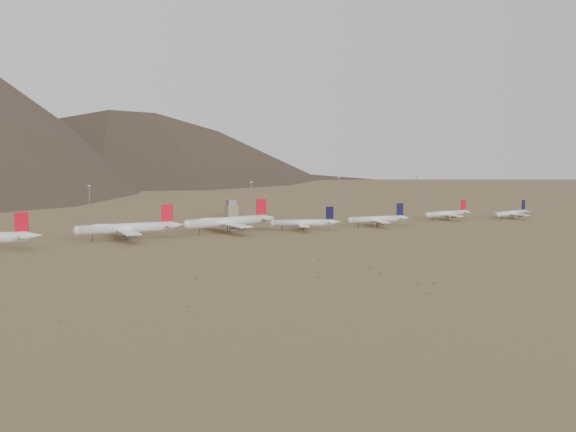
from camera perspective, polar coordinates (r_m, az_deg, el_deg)
name	(u,v)px	position (r m, az deg, el deg)	size (l,w,h in m)	color
ground	(257,240)	(462.19, -2.22, -1.69)	(3000.00, 3000.00, 0.00)	olive
mountain_ridge	(35,73)	(1336.82, -17.53, 9.68)	(4400.00, 1000.00, 300.00)	#48392B
widebody_centre	(126,228)	(471.30, -11.46, -0.84)	(65.08, 49.70, 19.33)	white
widebody_east	(227,221)	(495.28, -4.33, -0.39)	(65.06, 50.76, 19.45)	white
narrowbody_a	(304,223)	(503.62, 1.18, -0.48)	(43.37, 32.28, 14.83)	white
narrowbody_b	(378,219)	(526.74, 6.42, -0.22)	(44.65, 32.19, 14.74)	white
narrowbody_c	(448,214)	(571.99, 11.28, 0.17)	(41.32, 29.92, 13.66)	white
narrowbody_d	(512,213)	(590.17, 15.65, 0.21)	(36.93, 27.27, 12.45)	white
control_tower	(231,209)	(583.28, -4.05, 0.48)	(8.00, 8.00, 12.00)	gray
mast_west	(89,202)	(557.36, -13.94, 0.96)	(2.00, 0.60, 25.70)	gray
mast_centre	(251,197)	(578.02, -2.63, 1.32)	(2.00, 0.60, 25.70)	gray
mast_east	(339,191)	(633.68, 3.62, 1.76)	(2.00, 0.60, 25.70)	gray
mast_far_east	(416,190)	(656.54, 9.12, 1.85)	(2.00, 0.60, 25.70)	gray
desert_scrub	(347,266)	(372.68, 4.23, -3.59)	(412.62, 179.38, 0.84)	brown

